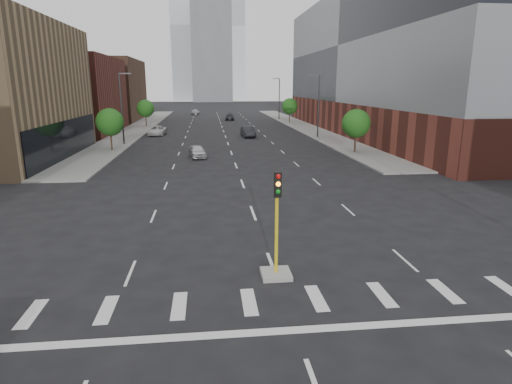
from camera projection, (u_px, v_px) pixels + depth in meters
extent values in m
cube|color=gray|center=(140.00, 127.00, 78.54)|extent=(5.00, 92.00, 0.15)
cube|color=gray|center=(300.00, 125.00, 81.78)|extent=(5.00, 92.00, 0.15)
cube|color=brown|center=(50.00, 95.00, 68.04)|extent=(20.00, 22.00, 12.00)
cube|color=brown|center=(92.00, 90.00, 92.98)|extent=(20.00, 24.00, 13.00)
cube|color=brown|center=(407.00, 117.00, 69.26)|extent=(24.00, 70.00, 5.00)
cube|color=slate|center=(413.00, 46.00, 66.58)|extent=(24.00, 70.00, 17.00)
cube|color=#B2B7BC|center=(194.00, 28.00, 211.50)|extent=(22.00, 22.00, 70.00)
cube|color=#B2B7BC|center=(227.00, 28.00, 250.78)|extent=(20.00, 20.00, 80.00)
cube|color=slate|center=(212.00, 53.00, 196.26)|extent=(18.00, 18.00, 44.00)
cube|color=#999993|center=(276.00, 274.00, 17.51)|extent=(1.20, 1.20, 0.20)
cylinder|color=gold|center=(276.00, 235.00, 17.09)|extent=(0.14, 0.14, 3.20)
cube|color=black|center=(278.00, 185.00, 16.41)|extent=(0.28, 0.18, 1.00)
sphere|color=red|center=(278.00, 176.00, 16.22)|extent=(0.18, 0.18, 0.18)
sphere|color=orange|center=(278.00, 184.00, 16.30)|extent=(0.18, 0.18, 0.18)
sphere|color=#0C7F19|center=(278.00, 192.00, 16.37)|extent=(0.18, 0.18, 0.18)
cylinder|color=#2D2D30|center=(319.00, 107.00, 62.23)|extent=(0.20, 0.20, 9.00)
cube|color=#2D2D30|center=(314.00, 75.00, 61.04)|extent=(1.40, 0.22, 0.15)
cylinder|color=#2D2D30|center=(279.00, 99.00, 95.96)|extent=(0.20, 0.20, 9.00)
cube|color=#2D2D30|center=(276.00, 78.00, 94.78)|extent=(1.40, 0.22, 0.15)
cylinder|color=#2D2D30|center=(122.00, 110.00, 54.49)|extent=(0.20, 0.20, 9.00)
cube|color=#2D2D30|center=(125.00, 73.00, 53.48)|extent=(1.40, 0.22, 0.15)
cylinder|color=#382619|center=(111.00, 142.00, 50.47)|extent=(0.20, 0.20, 1.75)
sphere|color=#1A5416|center=(110.00, 122.00, 49.89)|extent=(3.20, 3.20, 3.20)
cylinder|color=#382619|center=(146.00, 121.00, 79.38)|extent=(0.20, 0.20, 1.75)
sphere|color=#1A5416|center=(145.00, 108.00, 78.80)|extent=(3.20, 3.20, 3.20)
cylinder|color=#382619|center=(355.00, 144.00, 48.67)|extent=(0.20, 0.20, 1.75)
sphere|color=#1A5416|center=(356.00, 123.00, 48.09)|extent=(3.20, 3.20, 3.20)
cylinder|color=#382619|center=(289.00, 118.00, 87.22)|extent=(0.20, 0.20, 1.75)
sphere|color=#1A5416|center=(290.00, 106.00, 86.64)|extent=(3.20, 3.20, 3.20)
imported|color=silver|center=(197.00, 151.00, 45.96)|extent=(2.23, 4.13, 1.34)
imported|color=#222328|center=(248.00, 132.00, 64.03)|extent=(2.02, 4.93, 1.59)
imported|color=silver|center=(157.00, 131.00, 66.49)|extent=(2.71, 5.25, 1.41)
imported|color=black|center=(230.00, 117.00, 94.38)|extent=(2.19, 4.78, 1.36)
imported|color=#AAAAAE|center=(195.00, 112.00, 112.39)|extent=(2.34, 4.44, 1.44)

